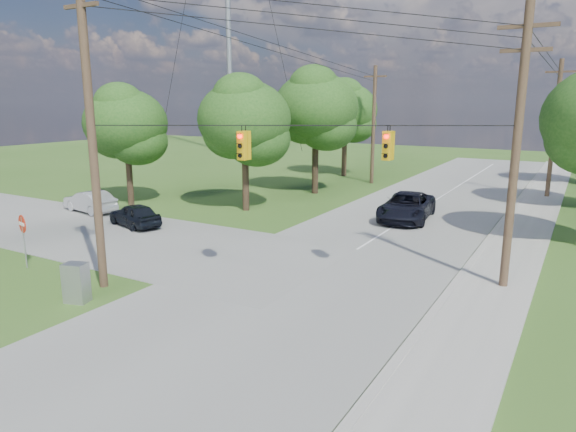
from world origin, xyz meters
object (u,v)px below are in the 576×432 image
Objects in this scene: pole_ne at (516,146)px; control_cabinet at (76,283)px; pole_north_w at (374,124)px; car_main_north at (407,206)px; pole_north_e at (554,128)px; car_cross_silver at (90,201)px; car_cross_dark at (135,215)px; pole_sw at (91,125)px; do_not_enter_sign at (23,229)px.

pole_ne is 16.63m from control_cabinet.
pole_north_w is at bearing 74.58° from control_cabinet.
control_cabinet is at bearing -88.40° from pole_north_w.
pole_north_w is 15.00m from car_main_north.
pole_north_e is 1.00× the size of pole_north_w.
pole_north_w is 2.35× the size of car_cross_silver.
pole_ne reaches higher than car_cross_silver.
car_main_north is (12.97, 9.48, 0.14)m from car_cross_dark.
pole_north_e is 29.91m from car_cross_dark.
pole_sw is 1.20× the size of pole_north_w.
pole_north_w is (-0.40, 29.60, -1.10)m from pole_sw.
pole_sw is 8.31× the size of control_cabinet.
pole_north_w is 4.25× the size of do_not_enter_sign.
pole_north_w reaches higher than car_cross_silver.
pole_north_e and pole_north_w have the same top height.
car_cross_silver is 20.11m from car_main_north.
car_cross_dark is 0.67× the size of car_main_north.
car_main_north is 2.49× the size of do_not_enter_sign.
car_cross_silver is (-25.19, -20.70, -4.40)m from pole_north_e.
pole_north_e reaches higher than car_cross_silver.
car_main_north is (18.37, 8.19, 0.11)m from car_cross_silver.
car_main_north is (-6.82, 9.49, -4.62)m from pole_ne.
pole_sw is 2.82× the size of car_cross_silver.
pole_sw reaches higher than car_cross_silver.
car_cross_dark is at bearing 85.44° from car_cross_silver.
pole_sw reaches higher than do_not_enter_sign.
control_cabinet is 0.61× the size of do_not_enter_sign.
pole_ne is 7.27× the size of control_cabinet.
pole_sw is 15.68m from car_cross_silver.
control_cabinet is at bearing -144.84° from pole_ne.
control_cabinet is (12.16, -10.47, -0.01)m from car_cross_silver.
pole_ne is 20.35m from car_cross_dark.
control_cabinet is at bearing -112.68° from pole_north_e.
pole_sw is 5.09× the size of do_not_enter_sign.
car_cross_dark is 2.73× the size of control_cabinet.
pole_sw is 11.31m from car_cross_dark.
car_cross_dark is (-19.79, 0.01, -4.76)m from pole_ne.
pole_sw reaches higher than car_cross_dark.
pole_north_w is 31.50m from control_cabinet.
control_cabinet is (0.47, -1.57, -5.51)m from pole_sw.
pole_north_w is at bearing 160.31° from car_cross_silver.
pole_sw reaches higher than pole_ne.
pole_ne is 2.66× the size of car_cross_dark.
pole_sw is 19.12m from car_main_north.
pole_sw is 5.75m from control_cabinet.
pole_ne is at bearing 36.96° from do_not_enter_sign.
do_not_enter_sign is (-18.19, -7.73, -3.75)m from pole_ne.
car_main_north is at bearing 70.49° from do_not_enter_sign.
car_cross_silver is at bearing 177.05° from pole_ne.
pole_sw is at bearing 55.76° from car_cross_dark.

